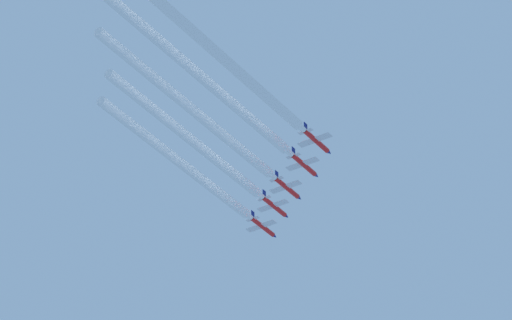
{
  "coord_description": "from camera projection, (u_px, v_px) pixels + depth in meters",
  "views": [
    {
      "loc": [
        178.63,
        -283.75,
        2.87
      ],
      "look_at": [
        0.16,
        -14.53,
        214.94
      ],
      "focal_mm": 109.92,
      "sensor_mm": 36.0,
      "label": 1
    }
  ],
  "objects": [
    {
      "name": "smoke_trail_second_echelon",
      "position": [
        190.0,
        139.0,
        380.65
      ],
      "size": [
        2.53,
        64.17,
        2.53
      ],
      "color": "white"
    },
    {
      "name": "jet_fourth_echelon",
      "position": [
        304.0,
        165.0,
        385.98
      ],
      "size": [
        8.75,
        12.74,
        3.06
      ],
      "color": "red"
    },
    {
      "name": "jet_lead",
      "position": [
        263.0,
        227.0,
        418.44
      ],
      "size": [
        8.75,
        12.74,
        3.06
      ],
      "color": "red"
    },
    {
      "name": "smoke_trail_third_echelon",
      "position": [
        193.0,
        110.0,
        368.36
      ],
      "size": [
        2.53,
        71.34,
        2.53
      ],
      "color": "white"
    },
    {
      "name": "jet_third_echelon",
      "position": [
        287.0,
        188.0,
        397.26
      ],
      "size": [
        8.75,
        12.74,
        3.06
      ],
      "color": "red"
    },
    {
      "name": "smoke_trail_fifth_echelon",
      "position": [
        224.0,
        59.0,
        347.95
      ],
      "size": [
        2.53,
        67.01,
        2.53
      ],
      "color": "white"
    },
    {
      "name": "smoke_trail_fourth_echelon",
      "position": [
        200.0,
        76.0,
        355.01
      ],
      "size": [
        2.53,
        77.29,
        2.53
      ],
      "color": "white"
    },
    {
      "name": "jet_fifth_echelon",
      "position": [
        317.0,
        141.0,
        375.34
      ],
      "size": [
        8.75,
        12.74,
        3.06
      ],
      "color": "red"
    },
    {
      "name": "jet_second_echelon",
      "position": [
        275.0,
        207.0,
        407.06
      ],
      "size": [
        8.75,
        12.74,
        3.06
      ],
      "color": "red"
    },
    {
      "name": "smoke_trail_lead",
      "position": [
        180.0,
        163.0,
        392.05
      ],
      "size": [
        2.53,
        64.1,
        2.53
      ],
      "color": "white"
    }
  ]
}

